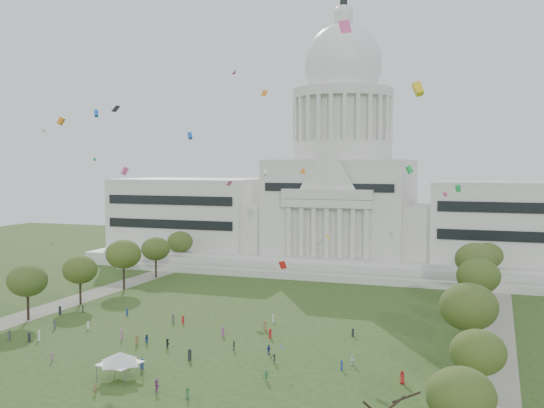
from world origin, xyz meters
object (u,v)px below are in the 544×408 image
object	(u,v)px
capitol	(342,197)
person_0	(402,377)
event_tent	(120,357)
big_bare_tree	(384,407)

from	to	relation	value
capitol	person_0	size ratio (longest dim) A/B	79.34
event_tent	capitol	bearing A→B (deg)	87.09
capitol	person_0	distance (m)	116.72
big_bare_tree	event_tent	size ratio (longest dim) A/B	1.47
capitol	person_0	world-z (taller)	capitol
big_bare_tree	person_0	world-z (taller)	big_bare_tree
capitol	big_bare_tree	world-z (taller)	capitol
capitol	event_tent	distance (m)	122.91
capitol	big_bare_tree	bearing A→B (deg)	-74.98
capitol	person_0	bearing A→B (deg)	-72.09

